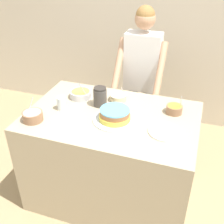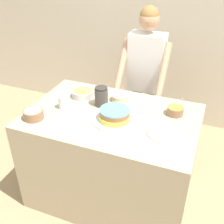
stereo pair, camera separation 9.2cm
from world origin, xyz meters
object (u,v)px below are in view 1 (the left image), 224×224
Objects in this scene: frosting_bowl_yellow at (81,94)px; frosting_bowl_orange at (174,109)px; frosting_bowl_white at (118,97)px; ceramic_plate at (165,132)px; person_baker at (142,70)px; stoneware_jar at (100,97)px; cake at (115,115)px; drinking_glass at (61,103)px; frosting_bowl_pink at (33,116)px.

frosting_bowl_orange is at bearing 0.06° from frosting_bowl_yellow.
ceramic_plate is (0.49, -0.36, -0.03)m from frosting_bowl_white.
person_baker is 9.55× the size of stoneware_jar.
ceramic_plate is 1.47× the size of stoneware_jar.
person_baker reaches higher than cake.
person_baker reaches higher than frosting_bowl_white.
frosting_bowl_white is 0.62× the size of ceramic_plate.
stoneware_jar is (-0.63, -0.08, 0.05)m from frosting_bowl_orange.
person_baker is 0.54m from frosting_bowl_white.
cake is at bearing -1.87° from drinking_glass.
frosting_bowl_white reaches higher than cake.
cake is 0.33m from frosting_bowl_white.
ceramic_plate is (0.40, -0.89, -0.09)m from person_baker.
person_baker reaches higher than ceramic_plate.
cake is at bearing -148.65° from frosting_bowl_orange.
drinking_glass is at bearing -120.91° from person_baker.
drinking_glass is (-0.48, 0.02, 0.01)m from cake.
cake is at bearing -77.06° from frosting_bowl_white.
frosting_bowl_pink reaches higher than stoneware_jar.
frosting_bowl_white is at bearing 102.94° from cake.
person_baker reaches higher than drinking_glass.
stoneware_jar is (-0.12, -0.14, 0.05)m from frosting_bowl_white.
frosting_bowl_white is 0.51m from drinking_glass.
frosting_bowl_pink is (-0.62, -0.21, -0.00)m from cake.
cake is at bearing -91.03° from person_baker.
frosting_bowl_yellow is 1.25× the size of frosting_bowl_white.
frosting_bowl_yellow is at bearing 147.61° from cake.
drinking_glass is at bearing -143.27° from frosting_bowl_white.
frosting_bowl_orange is (0.42, -0.58, -0.06)m from person_baker.
frosting_bowl_yellow reaches higher than drinking_glass.
ceramic_plate is at bearing -20.34° from stoneware_jar.
frosting_bowl_orange is 0.51m from frosting_bowl_white.
frosting_bowl_white is (0.34, 0.06, -0.00)m from frosting_bowl_yellow.
frosting_bowl_orange is 0.75× the size of ceramic_plate.
person_baker is at bearing 59.08° from frosting_bowl_pink.
frosting_bowl_orange is at bearing -54.22° from person_baker.
frosting_bowl_white is 0.61m from ceramic_plate.
frosting_bowl_orange reaches higher than frosting_bowl_white.
person_baker is 4.60× the size of cake.
frosting_bowl_pink is at bearing -160.95° from cake.
frosting_bowl_pink is 0.27m from drinking_glass.
cake is at bearing -32.39° from frosting_bowl_yellow.
frosting_bowl_pink is at bearing -120.98° from drinking_glass.
ceramic_plate is at bearing -3.54° from drinking_glass.
stoneware_jar is at bearing 30.53° from drinking_glass.
frosting_bowl_yellow is at bearing 75.05° from drinking_glass.
person_baker is 8.70× the size of frosting_bowl_orange.
stoneware_jar is at bearing 136.58° from cake.
ceramic_plate is at bearing -36.67° from frosting_bowl_white.
drinking_glass is (-0.07, -0.25, 0.02)m from frosting_bowl_yellow.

